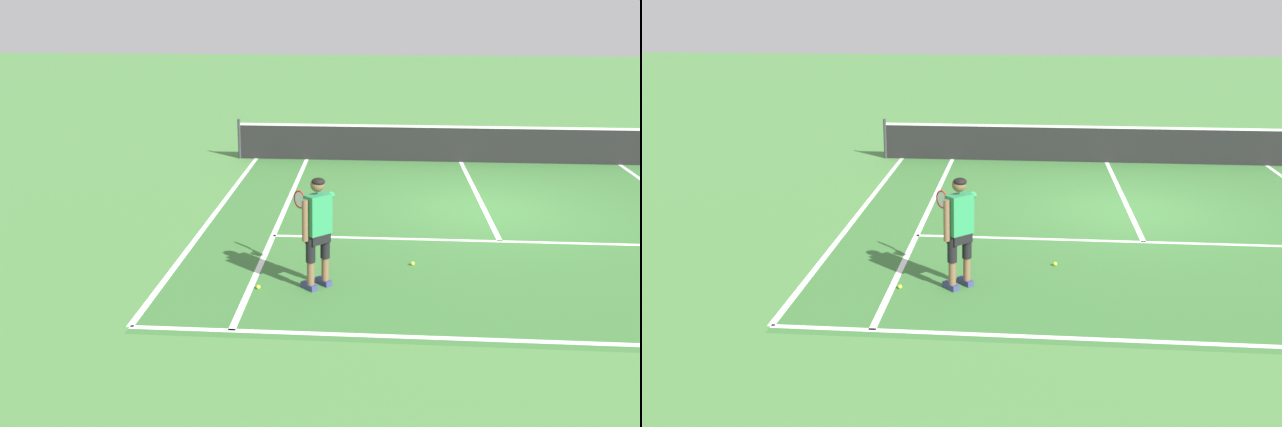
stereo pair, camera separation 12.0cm
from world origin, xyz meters
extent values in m
plane|color=#477F3D|center=(0.00, 0.00, 0.00)|extent=(80.00, 80.00, 0.00)
cube|color=#387033|center=(0.00, -0.80, 0.00)|extent=(10.98, 10.69, 0.00)
cube|color=white|center=(0.00, -5.95, 0.00)|extent=(10.98, 0.10, 0.01)
cube|color=white|center=(0.00, -2.05, 0.00)|extent=(8.23, 0.10, 0.01)
cube|color=white|center=(0.00, 1.15, 0.00)|extent=(0.10, 6.40, 0.01)
cube|color=white|center=(-4.12, -0.80, 0.00)|extent=(0.10, 10.29, 0.01)
cube|color=white|center=(-5.49, -0.80, 0.00)|extent=(0.10, 10.29, 0.01)
cylinder|color=#333338|center=(-5.94, 4.35, 0.54)|extent=(0.08, 0.08, 1.07)
cube|color=black|center=(0.00, 4.35, 0.46)|extent=(11.84, 0.02, 0.91)
cube|color=white|center=(0.00, 4.35, 0.94)|extent=(11.84, 0.03, 0.06)
cube|color=navy|center=(-3.22, -4.47, 0.04)|extent=(0.27, 0.28, 0.09)
cube|color=navy|center=(-3.02, -4.28, 0.04)|extent=(0.27, 0.28, 0.09)
cylinder|color=brown|center=(-3.20, -4.50, 0.27)|extent=(0.11, 0.11, 0.36)
cylinder|color=black|center=(-3.20, -4.50, 0.66)|extent=(0.14, 0.14, 0.41)
cylinder|color=brown|center=(-2.99, -4.31, 0.27)|extent=(0.11, 0.11, 0.36)
cylinder|color=black|center=(-2.99, -4.31, 0.66)|extent=(0.14, 0.14, 0.41)
cube|color=black|center=(-3.10, -4.41, 0.82)|extent=(0.38, 0.38, 0.20)
cube|color=#28844C|center=(-3.10, -4.41, 1.16)|extent=(0.43, 0.42, 0.60)
cylinder|color=brown|center=(-3.27, -4.57, 1.11)|extent=(0.09, 0.09, 0.62)
cylinder|color=#28844C|center=(-2.97, -4.16, 1.31)|extent=(0.25, 0.25, 0.29)
cylinder|color=brown|center=(-3.08, -3.98, 1.17)|extent=(0.26, 0.27, 0.14)
sphere|color=brown|center=(-3.10, -4.40, 1.60)|extent=(0.21, 0.21, 0.21)
ellipsoid|color=black|center=(-3.09, -4.41, 1.66)|extent=(0.28, 0.28, 0.12)
cylinder|color=#232326|center=(-3.22, -3.81, 1.14)|extent=(0.16, 0.17, 0.03)
cylinder|color=red|center=(-3.33, -3.70, 1.14)|extent=(0.09, 0.09, 0.02)
torus|color=red|center=(-3.45, -3.57, 1.14)|extent=(0.22, 0.23, 0.30)
cylinder|color=silver|center=(-3.45, -3.57, 1.14)|extent=(0.18, 0.18, 0.25)
sphere|color=#CCE02D|center=(-1.62, -3.37, 0.03)|extent=(0.07, 0.07, 0.07)
sphere|color=#CCE02D|center=(-3.99, -4.54, 0.03)|extent=(0.07, 0.07, 0.07)
camera|label=1|loc=(-2.28, -14.33, 4.22)|focal=39.92mm
camera|label=2|loc=(-2.16, -14.32, 4.22)|focal=39.92mm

